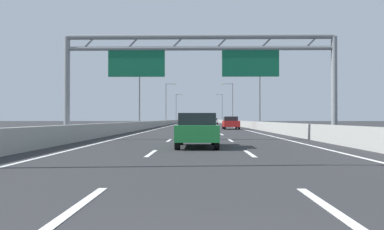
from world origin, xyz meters
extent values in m
plane|color=#2D2D30|center=(0.00, 100.00, 0.00)|extent=(260.00, 260.00, 0.00)
cube|color=white|center=(-1.80, 3.50, 0.01)|extent=(0.16, 3.00, 0.01)
cube|color=white|center=(-1.80, 12.50, 0.01)|extent=(0.16, 3.00, 0.01)
cube|color=white|center=(-1.80, 21.50, 0.01)|extent=(0.16, 3.00, 0.01)
cube|color=white|center=(-1.80, 30.50, 0.01)|extent=(0.16, 3.00, 0.01)
cube|color=white|center=(-1.80, 39.50, 0.01)|extent=(0.16, 3.00, 0.01)
cube|color=white|center=(-1.80, 48.50, 0.01)|extent=(0.16, 3.00, 0.01)
cube|color=white|center=(-1.80, 57.50, 0.01)|extent=(0.16, 3.00, 0.01)
cube|color=white|center=(-1.80, 66.50, 0.01)|extent=(0.16, 3.00, 0.01)
cube|color=white|center=(-1.80, 75.50, 0.01)|extent=(0.16, 3.00, 0.01)
cube|color=white|center=(-1.80, 84.50, 0.01)|extent=(0.16, 3.00, 0.01)
cube|color=white|center=(-1.80, 93.50, 0.01)|extent=(0.16, 3.00, 0.01)
cube|color=white|center=(-1.80, 102.50, 0.01)|extent=(0.16, 3.00, 0.01)
cube|color=white|center=(-1.80, 111.50, 0.01)|extent=(0.16, 3.00, 0.01)
cube|color=white|center=(-1.80, 120.50, 0.01)|extent=(0.16, 3.00, 0.01)
cube|color=white|center=(-1.80, 129.50, 0.01)|extent=(0.16, 3.00, 0.01)
cube|color=white|center=(-1.80, 138.50, 0.01)|extent=(0.16, 3.00, 0.01)
cube|color=white|center=(-1.80, 147.50, 0.01)|extent=(0.16, 3.00, 0.01)
cube|color=white|center=(-1.80, 156.50, 0.01)|extent=(0.16, 3.00, 0.01)
cube|color=white|center=(1.80, 3.50, 0.01)|extent=(0.16, 3.00, 0.01)
cube|color=white|center=(1.80, 12.50, 0.01)|extent=(0.16, 3.00, 0.01)
cube|color=white|center=(1.80, 21.50, 0.01)|extent=(0.16, 3.00, 0.01)
cube|color=white|center=(1.80, 30.50, 0.01)|extent=(0.16, 3.00, 0.01)
cube|color=white|center=(1.80, 39.50, 0.01)|extent=(0.16, 3.00, 0.01)
cube|color=white|center=(1.80, 48.50, 0.01)|extent=(0.16, 3.00, 0.01)
cube|color=white|center=(1.80, 57.50, 0.01)|extent=(0.16, 3.00, 0.01)
cube|color=white|center=(1.80, 66.50, 0.01)|extent=(0.16, 3.00, 0.01)
cube|color=white|center=(1.80, 75.50, 0.01)|extent=(0.16, 3.00, 0.01)
cube|color=white|center=(1.80, 84.50, 0.01)|extent=(0.16, 3.00, 0.01)
cube|color=white|center=(1.80, 93.50, 0.01)|extent=(0.16, 3.00, 0.01)
cube|color=white|center=(1.80, 102.50, 0.01)|extent=(0.16, 3.00, 0.01)
cube|color=white|center=(1.80, 111.50, 0.01)|extent=(0.16, 3.00, 0.01)
cube|color=white|center=(1.80, 120.50, 0.01)|extent=(0.16, 3.00, 0.01)
cube|color=white|center=(1.80, 129.50, 0.01)|extent=(0.16, 3.00, 0.01)
cube|color=white|center=(1.80, 138.50, 0.01)|extent=(0.16, 3.00, 0.01)
cube|color=white|center=(1.80, 147.50, 0.01)|extent=(0.16, 3.00, 0.01)
cube|color=white|center=(1.80, 156.50, 0.01)|extent=(0.16, 3.00, 0.01)
cube|color=white|center=(-5.25, 88.00, 0.01)|extent=(0.16, 176.00, 0.01)
cube|color=white|center=(5.25, 88.00, 0.01)|extent=(0.16, 176.00, 0.01)
cube|color=#9E9E99|center=(-6.90, 110.00, 0.47)|extent=(0.45, 220.00, 0.95)
cube|color=#9E9E99|center=(6.90, 110.00, 0.47)|extent=(0.45, 220.00, 0.95)
cylinder|color=gray|center=(-8.01, 21.99, 3.10)|extent=(0.36, 0.36, 6.20)
cylinder|color=gray|center=(8.01, 21.99, 3.10)|extent=(0.36, 0.36, 6.20)
cylinder|color=gray|center=(0.00, 21.99, 6.20)|extent=(16.02, 0.32, 0.32)
cylinder|color=gray|center=(0.00, 21.99, 5.50)|extent=(16.02, 0.26, 0.26)
cylinder|color=gray|center=(-6.68, 21.99, 5.85)|extent=(0.74, 0.10, 0.74)
cylinder|color=gray|center=(-4.01, 21.99, 5.85)|extent=(0.74, 0.10, 0.74)
cylinder|color=gray|center=(-1.34, 21.99, 5.85)|extent=(0.74, 0.10, 0.74)
cylinder|color=gray|center=(1.34, 21.99, 5.85)|extent=(0.74, 0.10, 0.74)
cylinder|color=gray|center=(4.01, 21.99, 5.85)|extent=(0.74, 0.10, 0.74)
cylinder|color=gray|center=(6.68, 21.99, 5.85)|extent=(0.74, 0.10, 0.74)
cube|color=#0F5B3D|center=(-3.80, 21.99, 4.60)|extent=(3.40, 0.12, 1.60)
cube|color=#0F5B3D|center=(3.03, 21.99, 4.60)|extent=(3.40, 0.12, 1.60)
cylinder|color=slate|center=(-7.70, 49.73, 4.75)|extent=(0.20, 0.20, 9.50)
cylinder|color=slate|center=(-6.60, 49.73, 9.35)|extent=(2.20, 0.12, 0.12)
cube|color=#F2EAC6|center=(-5.50, 49.73, 9.25)|extent=(0.56, 0.28, 0.20)
cylinder|color=slate|center=(7.70, 49.73, 4.75)|extent=(0.20, 0.20, 9.50)
cylinder|color=slate|center=(6.60, 49.73, 9.35)|extent=(2.20, 0.12, 0.12)
cube|color=#F2EAC6|center=(5.50, 49.73, 9.25)|extent=(0.56, 0.28, 0.20)
cylinder|color=slate|center=(-7.70, 91.67, 4.75)|extent=(0.20, 0.20, 9.50)
cylinder|color=slate|center=(-6.60, 91.67, 9.35)|extent=(2.20, 0.12, 0.12)
cube|color=#F2EAC6|center=(-5.50, 91.67, 9.25)|extent=(0.56, 0.28, 0.20)
cylinder|color=slate|center=(7.70, 91.67, 4.75)|extent=(0.20, 0.20, 9.50)
cylinder|color=slate|center=(6.60, 91.67, 9.35)|extent=(2.20, 0.12, 0.12)
cube|color=#F2EAC6|center=(5.50, 91.67, 9.25)|extent=(0.56, 0.28, 0.20)
cylinder|color=slate|center=(-7.70, 133.61, 4.75)|extent=(0.20, 0.20, 9.50)
cylinder|color=slate|center=(-6.60, 133.61, 9.35)|extent=(2.20, 0.12, 0.12)
cube|color=#F2EAC6|center=(-5.50, 133.61, 9.25)|extent=(0.56, 0.28, 0.20)
cylinder|color=slate|center=(7.70, 133.61, 4.75)|extent=(0.20, 0.20, 9.50)
cylinder|color=slate|center=(6.60, 133.61, 9.35)|extent=(2.20, 0.12, 0.12)
cube|color=#F2EAC6|center=(5.50, 133.61, 9.25)|extent=(0.56, 0.28, 0.20)
cube|color=#A8ADB2|center=(-0.06, 77.17, 0.65)|extent=(1.77, 4.40, 0.66)
cube|color=black|center=(-0.06, 76.96, 1.24)|extent=(1.56, 1.97, 0.53)
cylinder|color=black|center=(-0.83, 78.81, 0.32)|extent=(0.22, 0.64, 0.64)
cylinder|color=black|center=(0.72, 78.81, 0.32)|extent=(0.22, 0.64, 0.64)
cylinder|color=black|center=(-0.83, 75.52, 0.32)|extent=(0.22, 0.64, 0.64)
cylinder|color=black|center=(0.72, 75.52, 0.32)|extent=(0.22, 0.64, 0.64)
cube|color=#1E7A38|center=(-0.13, 15.91, 0.66)|extent=(1.82, 4.38, 0.68)
cube|color=black|center=(-0.13, 15.77, 1.26)|extent=(1.60, 2.07, 0.52)
cylinder|color=black|center=(-0.93, 17.55, 0.32)|extent=(0.22, 0.64, 0.64)
cylinder|color=black|center=(0.67, 17.55, 0.32)|extent=(0.22, 0.64, 0.64)
cylinder|color=black|center=(-0.93, 14.27, 0.32)|extent=(0.22, 0.64, 0.64)
cylinder|color=black|center=(0.67, 14.27, 0.32)|extent=(0.22, 0.64, 0.64)
cube|color=yellow|center=(0.22, 68.50, 0.65)|extent=(1.76, 4.14, 0.66)
cube|color=black|center=(0.22, 68.01, 1.25)|extent=(1.55, 1.88, 0.55)
cylinder|color=black|center=(-0.55, 70.02, 0.32)|extent=(0.22, 0.64, 0.64)
cylinder|color=black|center=(0.99, 70.02, 0.32)|extent=(0.22, 0.64, 0.64)
cylinder|color=black|center=(-0.55, 66.97, 0.32)|extent=(0.22, 0.64, 0.64)
cylinder|color=black|center=(0.99, 66.97, 0.32)|extent=(0.22, 0.64, 0.64)
cube|color=silver|center=(3.60, 97.18, 0.65)|extent=(1.84, 4.59, 0.65)
cube|color=black|center=(3.60, 97.06, 1.20)|extent=(1.62, 1.90, 0.46)
cylinder|color=black|center=(2.80, 98.92, 0.32)|extent=(0.22, 0.64, 0.64)
cylinder|color=black|center=(4.41, 98.92, 0.32)|extent=(0.22, 0.64, 0.64)
cylinder|color=black|center=(2.80, 95.43, 0.32)|extent=(0.22, 0.64, 0.64)
cylinder|color=black|center=(4.41, 95.43, 0.32)|extent=(0.22, 0.64, 0.64)
cube|color=red|center=(3.82, 47.26, 0.68)|extent=(1.86, 4.45, 0.71)
cube|color=black|center=(3.82, 47.61, 1.29)|extent=(1.64, 2.11, 0.52)
cylinder|color=black|center=(3.00, 48.93, 0.32)|extent=(0.22, 0.64, 0.64)
cylinder|color=black|center=(4.64, 48.93, 0.32)|extent=(0.22, 0.64, 0.64)
cylinder|color=black|center=(3.00, 45.58, 0.32)|extent=(0.22, 0.64, 0.64)
cylinder|color=black|center=(4.64, 45.58, 0.32)|extent=(0.22, 0.64, 0.64)
cube|color=black|center=(-0.12, 61.61, 0.63)|extent=(1.80, 4.70, 0.62)
cube|color=black|center=(-0.12, 61.22, 1.20)|extent=(1.58, 1.89, 0.51)
cylinder|color=black|center=(-0.91, 63.41, 0.32)|extent=(0.22, 0.64, 0.64)
cylinder|color=black|center=(0.67, 63.41, 0.32)|extent=(0.22, 0.64, 0.64)
cylinder|color=black|center=(-0.91, 59.81, 0.32)|extent=(0.22, 0.64, 0.64)
cylinder|color=black|center=(0.67, 59.81, 0.32)|extent=(0.22, 0.64, 0.64)
camera|label=1|loc=(-0.05, -2.42, 1.27)|focal=38.19mm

